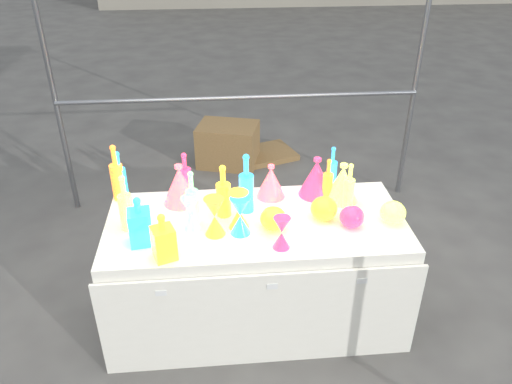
{
  "coord_description": "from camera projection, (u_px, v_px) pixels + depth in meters",
  "views": [
    {
      "loc": [
        -0.22,
        -2.49,
        2.42
      ],
      "look_at": [
        0.0,
        0.0,
        0.95
      ],
      "focal_mm": 35.0,
      "sensor_mm": 36.0,
      "label": 1
    }
  ],
  "objects": [
    {
      "name": "ground",
      "position": [
        256.0,
        313.0,
        3.38
      ],
      "size": [
        80.0,
        80.0,
        0.0
      ],
      "primitive_type": "plane",
      "color": "slate",
      "rests_on": "ground"
    },
    {
      "name": "display_table",
      "position": [
        256.0,
        270.0,
        3.18
      ],
      "size": [
        1.84,
        0.83,
        0.75
      ],
      "color": "white",
      "rests_on": "ground"
    },
    {
      "name": "cardboard_box_closed",
      "position": [
        228.0,
        145.0,
        5.19
      ],
      "size": [
        0.69,
        0.58,
        0.43
      ],
      "primitive_type": "cube",
      "rotation": [
        0.0,
        0.0,
        -0.27
      ],
      "color": "olive",
      "rests_on": "ground"
    },
    {
      "name": "cardboard_box_flat",
      "position": [
        263.0,
        155.0,
        5.41
      ],
      "size": [
        0.78,
        0.67,
        0.06
      ],
      "primitive_type": "cube",
      "rotation": [
        0.0,
        0.0,
        0.34
      ],
      "color": "olive",
      "rests_on": "ground"
    },
    {
      "name": "bottle_1",
      "position": [
        120.0,
        175.0,
        3.16
      ],
      "size": [
        0.09,
        0.09,
        0.33
      ],
      "primitive_type": null,
      "rotation": [
        0.0,
        0.0,
        0.18
      ],
      "color": "#167D20",
      "rests_on": "display_table"
    },
    {
      "name": "bottle_2",
      "position": [
        117.0,
        173.0,
        3.13
      ],
      "size": [
        0.09,
        0.09,
        0.38
      ],
      "primitive_type": null,
      "rotation": [
        0.0,
        0.0,
        0.08
      ],
      "color": "gold",
      "rests_on": "display_table"
    },
    {
      "name": "bottle_3",
      "position": [
        185.0,
        174.0,
        3.19
      ],
      "size": [
        0.1,
        0.1,
        0.31
      ],
      "primitive_type": null,
      "rotation": [
        0.0,
        0.0,
        0.37
      ],
      "color": "#1D39AB",
      "rests_on": "display_table"
    },
    {
      "name": "bottle_4",
      "position": [
        125.0,
        203.0,
        2.85
      ],
      "size": [
        0.11,
        0.11,
        0.35
      ],
      "primitive_type": null,
      "rotation": [
        0.0,
        0.0,
        0.44
      ],
      "color": "#156583",
      "rests_on": "display_table"
    },
    {
      "name": "bottle_5",
      "position": [
        192.0,
        198.0,
        2.89
      ],
      "size": [
        0.09,
        0.09,
        0.35
      ],
      "primitive_type": null,
      "rotation": [
        0.0,
        0.0,
        0.13
      ],
      "color": "#BB2596",
      "rests_on": "display_table"
    },
    {
      "name": "bottle_6",
      "position": [
        223.0,
        191.0,
        2.97
      ],
      "size": [
        0.1,
        0.1,
        0.34
      ],
      "primitive_type": null,
      "rotation": [
        0.0,
        0.0,
        -0.21
      ],
      "color": "#B83811",
      "rests_on": "display_table"
    },
    {
      "name": "bottle_7",
      "position": [
        246.0,
        183.0,
        3.0
      ],
      "size": [
        0.11,
        0.11,
        0.39
      ],
      "primitive_type": null,
      "rotation": [
        0.0,
        0.0,
        -0.19
      ],
      "color": "#167D20",
      "rests_on": "display_table"
    },
    {
      "name": "decanter_0",
      "position": [
        163.0,
        236.0,
        2.62
      ],
      "size": [
        0.15,
        0.15,
        0.28
      ],
      "primitive_type": null,
      "rotation": [
        0.0,
        0.0,
        0.35
      ],
      "color": "#B83811",
      "rests_on": "display_table"
    },
    {
      "name": "decanter_2",
      "position": [
        139.0,
        221.0,
        2.74
      ],
      "size": [
        0.14,
        0.14,
        0.3
      ],
      "primitive_type": null,
      "rotation": [
        0.0,
        0.0,
        0.15
      ],
      "color": "#167D20",
      "rests_on": "display_table"
    },
    {
      "name": "hourglass_0",
      "position": [
        215.0,
        217.0,
        2.82
      ],
      "size": [
        0.14,
        0.14,
        0.24
      ],
      "primitive_type": null,
      "rotation": [
        0.0,
        0.0,
        0.21
      ],
      "color": "gold",
      "rests_on": "display_table"
    },
    {
      "name": "hourglass_1",
      "position": [
        282.0,
        233.0,
        2.72
      ],
      "size": [
        0.1,
        0.1,
        0.19
      ],
      "primitive_type": null,
      "rotation": [
        0.0,
        0.0,
        -0.07
      ],
      "color": "#1D39AB",
      "rests_on": "display_table"
    },
    {
      "name": "hourglass_3",
      "position": [
        191.0,
        213.0,
        2.88
      ],
      "size": [
        0.13,
        0.13,
        0.21
      ],
      "primitive_type": null,
      "rotation": [
        0.0,
        0.0,
        -0.34
      ],
      "color": "#BB2596",
      "rests_on": "display_table"
    },
    {
      "name": "hourglass_4",
      "position": [
        239.0,
        210.0,
        2.88
      ],
      "size": [
        0.16,
        0.16,
        0.24
      ],
      "primitive_type": null,
      "rotation": [
        0.0,
        0.0,
        -0.41
      ],
      "color": "#B83811",
      "rests_on": "display_table"
    },
    {
      "name": "hourglass_5",
      "position": [
        240.0,
        216.0,
        2.83
      ],
      "size": [
        0.13,
        0.13,
        0.23
      ],
      "primitive_type": null,
      "rotation": [
        0.0,
        0.0,
        0.09
      ],
      "color": "#167D20",
      "rests_on": "display_table"
    },
    {
      "name": "globe_0",
      "position": [
        273.0,
        220.0,
        2.9
      ],
      "size": [
        0.16,
        0.16,
        0.12
      ],
      "primitive_type": null,
      "rotation": [
        0.0,
        0.0,
        -0.03
      ],
      "color": "#B83811",
      "rests_on": "display_table"
    },
    {
      "name": "globe_1",
      "position": [
        392.0,
        214.0,
        2.96
      ],
      "size": [
        0.18,
        0.18,
        0.12
      ],
      "primitive_type": null,
      "rotation": [
        0.0,
        0.0,
        0.17
      ],
      "color": "#156583",
      "rests_on": "display_table"
    },
    {
      "name": "globe_2",
      "position": [
        324.0,
        210.0,
        2.99
      ],
      "size": [
        0.2,
        0.2,
        0.13
      ],
      "primitive_type": null,
      "rotation": [
        0.0,
        0.0,
        -0.25
      ],
      "color": "gold",
      "rests_on": "display_table"
    },
    {
      "name": "globe_3",
      "position": [
        352.0,
        218.0,
        2.92
      ],
      "size": [
        0.17,
        0.17,
        0.12
      ],
      "primitive_type": null,
      "rotation": [
        0.0,
        0.0,
        0.17
      ],
      "color": "#1D39AB",
      "rests_on": "display_table"
    },
    {
      "name": "lampshade_0",
      "position": [
        180.0,
        184.0,
        3.12
      ],
      "size": [
        0.23,
        0.23,
        0.27
      ],
      "primitive_type": null,
      "rotation": [
        0.0,
        0.0,
        0.02
      ],
      "color": "gold",
      "rests_on": "display_table"
    },
    {
      "name": "lampshade_1",
      "position": [
        271.0,
        181.0,
        3.2
      ],
      "size": [
        0.23,
        0.23,
        0.23
      ],
      "primitive_type": null,
      "rotation": [
        0.0,
        0.0,
        0.26
      ],
      "color": "gold",
      "rests_on": "display_table"
    },
    {
      "name": "lampshade_2",
      "position": [
        316.0,
        177.0,
        3.21
      ],
      "size": [
        0.27,
        0.27,
        0.26
      ],
      "primitive_type": null,
      "rotation": [
        0.0,
        0.0,
        -0.26
      ],
      "color": "#1D39AB",
      "rests_on": "display_table"
    },
    {
      "name": "lampshade_3",
      "position": [
        342.0,
        182.0,
        3.15
      ],
      "size": [
        0.28,
        0.28,
        0.25
      ],
      "primitive_type": null,
      "rotation": [
        0.0,
        0.0,
        -0.37
      ],
      "color": "#156583",
      "rests_on": "display_table"
    },
    {
      "name": "bottle_8",
      "position": [
        332.0,
        168.0,
        3.28
      ],
      "size": [
        0.08,
        0.08,
        0.3
      ],
      "primitive_type": null,
      "rotation": [
        0.0,
        0.0,
        0.25
      ],
      "color": "#167D20",
      "rests_on": "display_table"
    },
    {
      "name": "bottle_9",
      "position": [
        328.0,
        180.0,
        3.15
      ],
      "size": [
        0.08,
        0.08,
        0.29
      ],
      "primitive_type": null,
      "rotation": [
        0.0,
        0.0,
        -0.24
      ],
      "color": "gold",
      "rests_on": "display_table"
    },
    {
      "name": "bottle_11",
      "position": [
        349.0,
        186.0,
        3.06
      ],
      "size": [
        0.09,
        0.09,
        0.3
      ],
      "primitive_type": null,
      "rotation": [
        0.0,
        0.0,
        0.39
      ],
      "color": "#156583",
      "rests_on": "display_table"
    }
  ]
}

